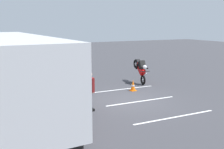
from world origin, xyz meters
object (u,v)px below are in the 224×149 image
object	(u,v)px
stunt_motorcycle	(141,68)
traffic_cone	(133,85)
spectator_left	(76,83)
parked_motorcycle_silver	(52,87)
parked_motorcycle_dark	(71,106)
spectator_far_left	(90,88)
tour_bus	(12,74)
spectator_centre	(64,77)

from	to	relation	value
stunt_motorcycle	traffic_cone	size ratio (longest dim) A/B	3.27
spectator_left	parked_motorcycle_silver	bearing A→B (deg)	20.02
parked_motorcycle_silver	parked_motorcycle_dark	world-z (taller)	same
spectator_far_left	stunt_motorcycle	xyz separation A→B (m)	(3.66, -4.94, -0.07)
tour_bus	traffic_cone	xyz separation A→B (m)	(0.92, -6.47, -1.34)
tour_bus	spectator_centre	size ratio (longest dim) A/B	6.03
tour_bus	spectator_far_left	size ratio (longest dim) A/B	6.10
tour_bus	traffic_cone	bearing A→B (deg)	-81.93
tour_bus	stunt_motorcycle	xyz separation A→B (m)	(2.33, -7.88, -0.68)
spectator_centre	parked_motorcycle_dark	distance (m)	3.26
spectator_centre	traffic_cone	distance (m)	3.93
parked_motorcycle_silver	parked_motorcycle_dark	xyz separation A→B (m)	(-3.56, 0.14, 0.00)
spectator_left	parked_motorcycle_dark	xyz separation A→B (m)	(-1.74, 0.80, -0.52)
spectator_far_left	traffic_cone	bearing A→B (deg)	-57.56
spectator_left	parked_motorcycle_silver	distance (m)	2.01
spectator_far_left	parked_motorcycle_silver	bearing A→B (deg)	15.07
tour_bus	parked_motorcycle_silver	xyz separation A→B (m)	(1.82, -2.09, -1.16)
parked_motorcycle_silver	parked_motorcycle_dark	size ratio (longest dim) A/B	1.00
stunt_motorcycle	traffic_cone	xyz separation A→B (m)	(-1.42, 1.41, -0.66)
spectator_far_left	parked_motorcycle_dark	size ratio (longest dim) A/B	0.85
spectator_far_left	parked_motorcycle_silver	size ratio (longest dim) A/B	0.84
spectator_centre	parked_motorcycle_silver	distance (m)	0.90
parked_motorcycle_dark	traffic_cone	bearing A→B (deg)	-59.47
parked_motorcycle_silver	parked_motorcycle_dark	bearing A→B (deg)	177.77
spectator_left	traffic_cone	xyz separation A→B (m)	(0.93, -3.71, -0.70)
spectator_left	spectator_centre	bearing A→B (deg)	4.58
spectator_far_left	parked_motorcycle_dark	world-z (taller)	spectator_far_left
spectator_far_left	stunt_motorcycle	distance (m)	6.15
tour_bus	parked_motorcycle_dark	distance (m)	2.87
spectator_far_left	spectator_centre	distance (m)	2.73
tour_bus	stunt_motorcycle	bearing A→B (deg)	-73.50
spectator_far_left	stunt_motorcycle	bearing A→B (deg)	-53.47
stunt_motorcycle	traffic_cone	world-z (taller)	stunt_motorcycle
spectator_far_left	traffic_cone	xyz separation A→B (m)	(2.25, -3.53, -0.73)
tour_bus	spectator_left	distance (m)	2.83
tour_bus	parked_motorcycle_silver	distance (m)	3.00
spectator_centre	traffic_cone	bearing A→B (deg)	-97.02
traffic_cone	spectator_left	bearing A→B (deg)	104.05
spectator_left	spectator_centre	world-z (taller)	spectator_centre
spectator_left	parked_motorcycle_dark	distance (m)	1.98
tour_bus	spectator_left	bearing A→B (deg)	-90.24
spectator_left	parked_motorcycle_silver	xyz separation A→B (m)	(1.83, 0.67, -0.52)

